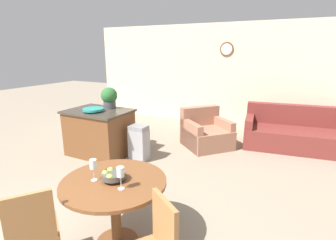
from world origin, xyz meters
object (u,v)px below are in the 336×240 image
teal_bowl (93,109)px  trash_bin (139,143)px  dining_table (115,196)px  kitchen_island (100,132)px  wine_glass_left (93,165)px  couch (297,134)px  armchair (206,134)px  fruit_bowl (113,175)px  dining_chair_near_left (32,230)px  wine_glass_right (121,173)px  potted_plant (109,97)px

teal_bowl → trash_bin: 1.07m
dining_table → kitchen_island: 2.68m
wine_glass_left → teal_bowl: (-1.71, 1.85, 0.02)m
couch → armchair: (-1.74, -0.81, -0.01)m
wine_glass_left → trash_bin: size_ratio=0.33×
wine_glass_left → couch: wine_glass_left is taller
fruit_bowl → couch: (1.58, 4.07, -0.52)m
couch → armchair: couch is taller
wine_glass_left → kitchen_island: size_ratio=0.18×
trash_bin → teal_bowl: bearing=-164.9°
kitchen_island → teal_bowl: (0.01, -0.13, 0.49)m
dining_chair_near_left → couch: size_ratio=0.41×
wine_glass_right → teal_bowl: size_ratio=0.58×
wine_glass_left → potted_plant: (-1.63, 2.23, 0.19)m
wine_glass_left → teal_bowl: size_ratio=0.58×
wine_glass_right → teal_bowl: bearing=137.8°
dining_table → teal_bowl: teal_bowl is taller
fruit_bowl → armchair: (-0.16, 3.27, -0.54)m
wine_glass_right → dining_chair_near_left: bearing=-134.1°
potted_plant → armchair: potted_plant is taller
dining_chair_near_left → armchair: dining_chair_near_left is taller
dining_chair_near_left → potted_plant: (-1.42, 2.81, 0.61)m
fruit_bowl → wine_glass_right: wine_glass_right is taller
dining_table → armchair: bearing=92.8°
wine_glass_right → couch: 4.45m
wine_glass_right → wine_glass_left: bearing=178.0°
teal_bowl → trash_bin: size_ratio=0.58×
dining_table → armchair: 3.28m
kitchen_island → armchair: (1.73, 1.37, -0.17)m
wine_glass_right → potted_plant: size_ratio=0.53×
trash_bin → couch: (2.61, 2.08, -0.04)m
fruit_bowl → couch: bearing=68.8°
fruit_bowl → wine_glass_right: (0.17, -0.10, 0.10)m
potted_plant → teal_bowl: bearing=-102.1°
dining_chair_near_left → wine_glass_right: 0.89m
dining_table → fruit_bowl: bearing=141.4°
dining_table → trash_bin: 2.26m
dining_chair_near_left → fruit_bowl: bearing=5.7°
dining_chair_near_left → kitchen_island: dining_chair_near_left is taller
teal_bowl → trash_bin: teal_bowl is taller
dining_table → armchair: armchair is taller
wine_glass_left → potted_plant: bearing=126.2°
potted_plant → armchair: 2.16m
kitchen_island → dining_table: bearing=-45.0°
dining_chair_near_left → fruit_bowl: dining_chair_near_left is taller
dining_chair_near_left → wine_glass_left: wine_glass_left is taller
fruit_bowl → trash_bin: (-1.03, 1.99, -0.48)m
wine_glass_left → wine_glass_right: same height
fruit_bowl → wine_glass_left: bearing=-153.3°
dining_chair_near_left → wine_glass_right: (0.55, 0.57, 0.42)m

